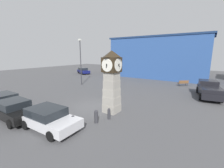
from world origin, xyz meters
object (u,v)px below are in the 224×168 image
at_px(bollard_far_row, 73,122).
at_px(car_navy_sedan, 5,101).
at_px(clock_tower, 112,81).
at_px(street_lamp_near_road, 81,59).
at_px(bench, 183,83).
at_px(bollard_near_tower, 109,114).
at_px(car_near_tower, 15,110).
at_px(pickup_truck, 209,89).
at_px(bollard_mid_row, 96,116).
at_px(car_silver_hatch, 83,71).
at_px(car_by_building, 49,118).

distance_m(bollard_far_row, car_navy_sedan, 7.98).
xyz_separation_m(bollard_far_row, car_navy_sedan, (-7.89, -1.18, 0.27)).
xyz_separation_m(clock_tower, street_lamp_near_road, (-10.61, 6.52, 1.35)).
distance_m(bollard_far_row, bench, 19.32).
bearing_deg(bollard_near_tower, car_near_tower, -144.64).
bearing_deg(pickup_truck, car_near_tower, -127.26).
bearing_deg(clock_tower, street_lamp_near_road, 148.40).
height_order(bollard_mid_row, pickup_truck, pickup_truck).
distance_m(bollard_far_row, car_silver_hatch, 28.34).
bearing_deg(car_silver_hatch, bollard_near_tower, -40.12).
bearing_deg(street_lamp_near_road, car_silver_hatch, 134.61).
distance_m(car_near_tower, pickup_truck, 19.56).
bearing_deg(car_near_tower, car_navy_sedan, 172.42).
bearing_deg(pickup_truck, bollard_far_row, -116.73).
bearing_deg(bollard_mid_row, pickup_truck, 63.04).
distance_m(pickup_truck, bench, 6.19).
relative_size(clock_tower, pickup_truck, 0.90).
distance_m(car_silver_hatch, pickup_truck, 27.60).
bearing_deg(car_near_tower, clock_tower, 46.63).
distance_m(bollard_near_tower, bollard_far_row, 2.81).
relative_size(clock_tower, car_navy_sedan, 1.25).
bearing_deg(car_by_building, street_lamp_near_road, 127.84).
relative_size(bollard_far_row, pickup_truck, 0.16).
height_order(car_navy_sedan, car_silver_hatch, car_silver_hatch).
bearing_deg(pickup_truck, car_silver_hatch, 166.91).
distance_m(clock_tower, car_near_tower, 7.85).
xyz_separation_m(bollard_near_tower, pickup_truck, (5.95, 11.39, 0.49)).
xyz_separation_m(car_near_tower, car_silver_hatch, (-15.04, 21.82, -0.00)).
relative_size(car_by_building, pickup_truck, 0.76).
relative_size(bollard_near_tower, bollard_mid_row, 0.89).
bearing_deg(bollard_far_row, bollard_near_tower, 67.19).
distance_m(car_navy_sedan, car_silver_hatch, 24.52).
height_order(bollard_near_tower, bollard_far_row, bollard_far_row).
bearing_deg(street_lamp_near_road, car_near_tower, -65.86).
xyz_separation_m(bollard_far_row, pickup_truck, (7.04, 13.98, 0.46)).
relative_size(bollard_near_tower, street_lamp_near_road, 0.12).
relative_size(clock_tower, bench, 3.41).
relative_size(bollard_mid_row, street_lamp_near_road, 0.14).
distance_m(bollard_mid_row, bollard_far_row, 1.69).
bearing_deg(bollard_mid_row, clock_tower, 97.11).
bearing_deg(clock_tower, pickup_truck, 56.59).
bearing_deg(bollard_near_tower, clock_tower, 117.03).
relative_size(car_near_tower, street_lamp_near_road, 0.55).
bearing_deg(bollard_near_tower, bollard_far_row, -112.81).
xyz_separation_m(clock_tower, car_near_tower, (-5.21, -5.52, -1.99)).
bearing_deg(bollard_mid_row, street_lamp_near_road, 140.72).
bearing_deg(pickup_truck, car_navy_sedan, -134.57).
relative_size(bollard_near_tower, car_navy_sedan, 0.21).
bearing_deg(bench, bollard_mid_row, -98.92).
bearing_deg(car_silver_hatch, bench, -3.02).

